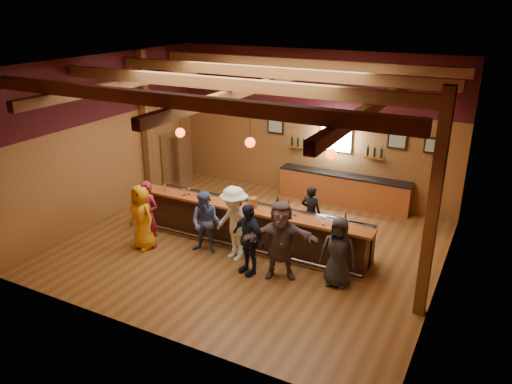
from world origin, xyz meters
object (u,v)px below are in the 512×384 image
bar_counter (254,225)px  customer_brown (281,240)px  customer_dark (338,252)px  customer_white (234,224)px  customer_navy (248,239)px  customer_redvest (147,215)px  bottle_a (278,205)px  stainless_fridge (177,161)px  bartender (311,213)px  ice_bucket (253,203)px  customer_orange (142,217)px  back_bar_cabinet (343,189)px  customer_denim (206,223)px

bar_counter → customer_brown: (1.29, -1.18, 0.39)m
bar_counter → customer_dark: size_ratio=3.97×
customer_white → bar_counter: bearing=108.3°
customer_navy → customer_dark: customer_navy is taller
customer_redvest → customer_dark: bearing=2.2°
customer_dark → bottle_a: bearing=151.1°
stainless_fridge → customer_white: bearing=-39.6°
customer_redvest → bartender: bearing=29.7°
stainless_fridge → customer_dark: stainless_fridge is taller
customer_navy → customer_white: bearing=165.9°
bartender → ice_bucket: bearing=48.8°
bar_counter → ice_bucket: (0.10, -0.25, 0.71)m
customer_orange → bartender: size_ratio=1.12×
back_bar_cabinet → ice_bucket: (-1.08, -3.82, 0.76)m
bar_counter → ice_bucket: bearing=-68.0°
customer_brown → bottle_a: bearing=95.5°
bar_counter → stainless_fridge: (-4.12, 2.45, 0.38)m
back_bar_cabinet → customer_orange: bearing=-125.0°
customer_dark → bottle_a: (-1.79, 0.74, 0.46)m
customer_brown → ice_bucket: customer_brown is taller
customer_orange → bartender: bearing=48.2°
customer_brown → bottle_a: size_ratio=4.83×
customer_denim → bottle_a: bearing=17.5°
customer_denim → ice_bucket: 1.24m
customer_dark → bottle_a: 1.99m
stainless_fridge → customer_navy: (4.69, -3.80, -0.06)m
customer_orange → customer_brown: size_ratio=0.92×
bartender → ice_bucket: size_ratio=6.14×
customer_redvest → customer_dark: customer_redvest is taller
stainless_fridge → customer_white: size_ratio=0.98×
bar_counter → bartender: (1.19, 0.86, 0.22)m
bottle_a → customer_white: bearing=-135.7°
bar_counter → bottle_a: size_ratio=16.71×
stainless_fridge → bartender: 5.54m
customer_orange → customer_navy: (2.91, 0.12, 0.01)m
customer_denim → customer_dark: customer_dark is taller
bar_counter → customer_white: bearing=-92.3°
customer_orange → customer_denim: customer_orange is taller
back_bar_cabinet → customer_dark: (1.34, -4.48, 0.32)m
bottle_a → bartender: bearing=65.9°
stainless_fridge → ice_bucket: bearing=-32.6°
bartender → bottle_a: bearing=69.2°
customer_redvest → bartender: customer_redvest is taller
back_bar_cabinet → customer_dark: 4.69m
customer_brown → ice_bucket: size_ratio=7.50×
customer_brown → ice_bucket: (-1.19, 0.93, 0.32)m
bottle_a → back_bar_cabinet: bearing=83.1°
customer_white → customer_navy: 0.75m
ice_bucket → customer_denim: bearing=-142.8°
customer_brown → customer_dark: bearing=-11.4°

